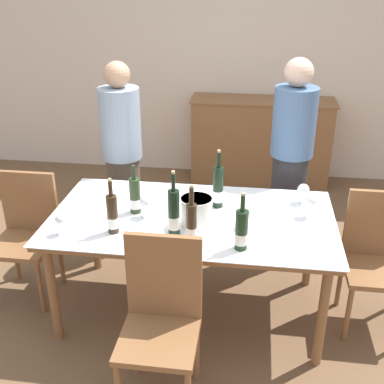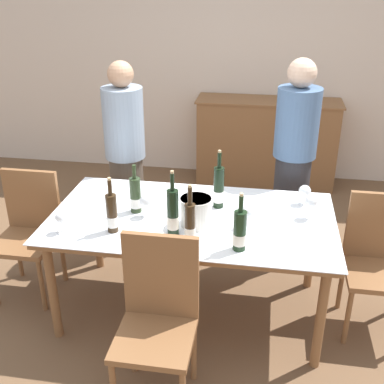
# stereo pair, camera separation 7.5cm
# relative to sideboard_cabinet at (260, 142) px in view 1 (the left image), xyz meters

# --- Properties ---
(ground_plane) EXTENTS (12.00, 12.00, 0.00)m
(ground_plane) POSITION_rel_sideboard_cabinet_xyz_m (-0.45, -2.37, -0.48)
(ground_plane) COLOR brown
(back_wall) EXTENTS (8.00, 0.10, 2.80)m
(back_wall) POSITION_rel_sideboard_cabinet_xyz_m (-0.45, 0.29, 0.92)
(back_wall) COLOR beige
(back_wall) RESTS_ON ground_plane
(sideboard_cabinet) EXTENTS (1.55, 0.46, 0.96)m
(sideboard_cabinet) POSITION_rel_sideboard_cabinet_xyz_m (0.00, 0.00, 0.00)
(sideboard_cabinet) COLOR brown
(sideboard_cabinet) RESTS_ON ground_plane
(dining_table) EXTENTS (1.87, 1.03, 0.76)m
(dining_table) POSITION_rel_sideboard_cabinet_xyz_m (-0.45, -2.37, 0.21)
(dining_table) COLOR brown
(dining_table) RESTS_ON ground_plane
(ice_bucket) EXTENTS (0.21, 0.21, 0.19)m
(ice_bucket) POSITION_rel_sideboard_cabinet_xyz_m (-0.41, -2.48, 0.38)
(ice_bucket) COLOR white
(ice_bucket) RESTS_ON dining_table
(wine_bottle_0) EXTENTS (0.08, 0.08, 0.36)m
(wine_bottle_0) POSITION_rel_sideboard_cabinet_xyz_m (-0.11, -2.73, 0.39)
(wine_bottle_0) COLOR black
(wine_bottle_0) RESTS_ON dining_table
(wine_bottle_1) EXTENTS (0.07, 0.07, 0.38)m
(wine_bottle_1) POSITION_rel_sideboard_cabinet_xyz_m (-0.41, -2.70, 0.40)
(wine_bottle_1) COLOR #332314
(wine_bottle_1) RESTS_ON dining_table
(wine_bottle_2) EXTENTS (0.07, 0.07, 0.36)m
(wine_bottle_2) POSITION_rel_sideboard_cabinet_xyz_m (-0.90, -2.64, 0.40)
(wine_bottle_2) COLOR #332314
(wine_bottle_2) RESTS_ON dining_table
(wine_bottle_3) EXTENTS (0.08, 0.08, 0.34)m
(wine_bottle_3) POSITION_rel_sideboard_cabinet_xyz_m (-0.83, -2.36, 0.39)
(wine_bottle_3) COLOR #28381E
(wine_bottle_3) RESTS_ON dining_table
(wine_bottle_4) EXTENTS (0.07, 0.07, 0.42)m
(wine_bottle_4) POSITION_rel_sideboard_cabinet_xyz_m (-0.53, -2.62, 0.42)
(wine_bottle_4) COLOR black
(wine_bottle_4) RESTS_ON dining_table
(wine_bottle_5) EXTENTS (0.07, 0.07, 0.41)m
(wine_bottle_5) POSITION_rel_sideboard_cabinet_xyz_m (-0.29, -2.20, 0.41)
(wine_bottle_5) COLOR black
(wine_bottle_5) RESTS_ON dining_table
(wine_glass_0) EXTENTS (0.08, 0.08, 0.14)m
(wine_glass_0) POSITION_rel_sideboard_cabinet_xyz_m (0.29, -2.06, 0.37)
(wine_glass_0) COLOR white
(wine_glass_0) RESTS_ON dining_table
(wine_glass_1) EXTENTS (0.08, 0.08, 0.16)m
(wine_glass_1) POSITION_rel_sideboard_cabinet_xyz_m (0.32, -2.27, 0.39)
(wine_glass_1) COLOR white
(wine_glass_1) RESTS_ON dining_table
(wine_glass_2) EXTENTS (0.08, 0.08, 0.15)m
(wine_glass_2) POSITION_rel_sideboard_cabinet_xyz_m (-0.75, -2.41, 0.38)
(wine_glass_2) COLOR white
(wine_glass_2) RESTS_ON dining_table
(wine_glass_3) EXTENTS (0.07, 0.07, 0.14)m
(wine_glass_3) POSITION_rel_sideboard_cabinet_xyz_m (-1.21, -2.71, 0.37)
(wine_glass_3) COLOR white
(wine_glass_3) RESTS_ON dining_table
(wine_glass_4) EXTENTS (0.08, 0.08, 0.15)m
(wine_glass_4) POSITION_rel_sideboard_cabinet_xyz_m (-0.08, -2.46, 0.38)
(wine_glass_4) COLOR white
(wine_glass_4) RESTS_ON dining_table
(chair_left_end) EXTENTS (0.42, 0.42, 0.93)m
(chair_left_end) POSITION_rel_sideboard_cabinet_xyz_m (-1.68, -2.29, 0.05)
(chair_left_end) COLOR brown
(chair_left_end) RESTS_ON ground_plane
(chair_right_end) EXTENTS (0.42, 0.42, 0.93)m
(chair_right_end) POSITION_rel_sideboard_cabinet_xyz_m (0.78, -2.29, 0.05)
(chair_right_end) COLOR brown
(chair_right_end) RESTS_ON ground_plane
(chair_near_front) EXTENTS (0.42, 0.42, 0.98)m
(chair_near_front) POSITION_rel_sideboard_cabinet_xyz_m (-0.52, -3.11, 0.07)
(chair_near_front) COLOR brown
(chair_near_front) RESTS_ON ground_plane
(person_host) EXTENTS (0.33, 0.33, 1.61)m
(person_host) POSITION_rel_sideboard_cabinet_xyz_m (-1.14, -1.54, 0.32)
(person_host) COLOR #51473D
(person_host) RESTS_ON ground_plane
(person_guest_left) EXTENTS (0.33, 0.33, 1.67)m
(person_guest_left) POSITION_rel_sideboard_cabinet_xyz_m (0.22, -1.55, 0.36)
(person_guest_left) COLOR #2D2D33
(person_guest_left) RESTS_ON ground_plane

